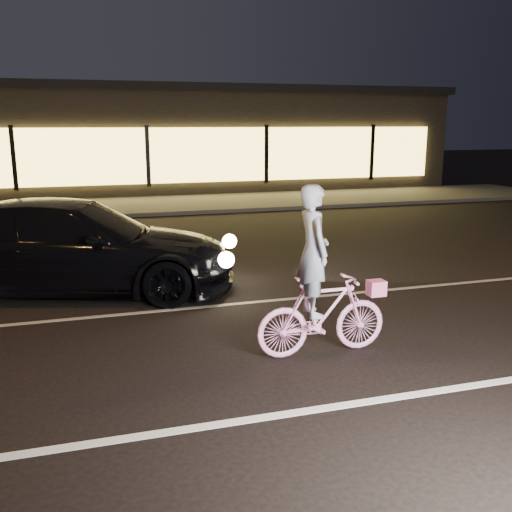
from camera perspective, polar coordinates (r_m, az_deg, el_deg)
name	(u,v)px	position (r m, az deg, el deg)	size (l,w,h in m)	color
ground	(285,351)	(7.21, 2.87, -9.47)	(90.00, 90.00, 0.00)	black
lane_stripe_near	(335,407)	(5.96, 7.87, -14.70)	(60.00, 0.12, 0.01)	silver
lane_stripe_far	(242,303)	(9.00, -1.40, -4.75)	(60.00, 0.10, 0.01)	gray
sidewalk	(156,205)	(19.58, -10.00, 5.03)	(30.00, 4.00, 0.12)	#383533
storefront	(136,138)	(25.34, -11.87, 11.51)	(25.40, 8.42, 4.20)	black
cyclist	(320,296)	(6.91, 6.41, -3.99)	(1.66, 0.57, 2.09)	#FF3FAC
sedan	(75,246)	(9.95, -17.65, 0.92)	(5.69, 3.55, 1.54)	black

